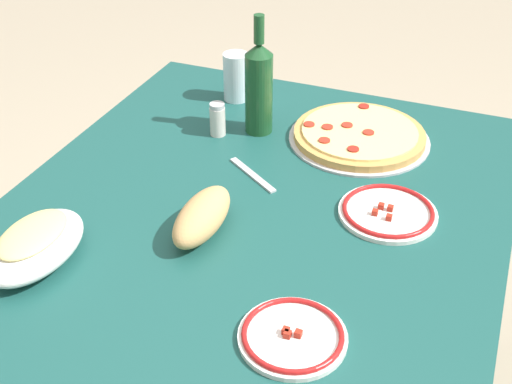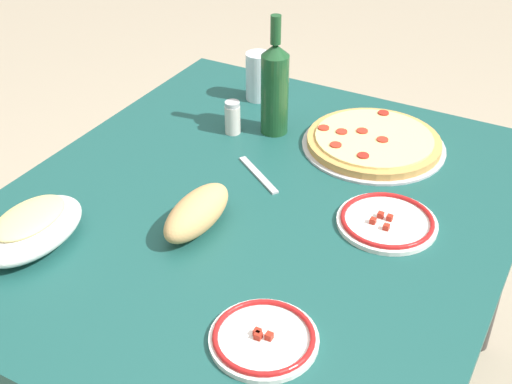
% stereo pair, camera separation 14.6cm
% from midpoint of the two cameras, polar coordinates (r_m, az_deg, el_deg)
% --- Properties ---
extents(dining_table, '(1.23, 1.07, 0.72)m').
position_cam_midpoint_polar(dining_table, '(1.55, 2.72, -4.27)').
color(dining_table, '#194C47').
rests_on(dining_table, ground).
extents(pepperoni_pizza, '(0.35, 0.35, 0.03)m').
position_cam_midpoint_polar(pepperoni_pizza, '(1.72, 12.28, 4.06)').
color(pepperoni_pizza, '#B7B7BC').
rests_on(pepperoni_pizza, dining_table).
extents(baked_pasta_dish, '(0.24, 0.15, 0.08)m').
position_cam_midpoint_polar(baked_pasta_dish, '(1.39, -15.52, -2.99)').
color(baked_pasta_dish, white).
rests_on(baked_pasta_dish, dining_table).
extents(wine_bottle, '(0.07, 0.07, 0.31)m').
position_cam_midpoint_polar(wine_bottle, '(1.70, 4.08, 8.74)').
color(wine_bottle, '#194723').
rests_on(wine_bottle, dining_table).
extents(water_glass, '(0.07, 0.07, 0.13)m').
position_cam_midpoint_polar(water_glass, '(1.89, 2.44, 9.62)').
color(water_glass, silver).
rests_on(water_glass, dining_table).
extents(side_plate_near, '(0.19, 0.19, 0.02)m').
position_cam_midpoint_polar(side_plate_near, '(1.17, 4.33, -12.27)').
color(side_plate_near, white).
rests_on(side_plate_near, dining_table).
extents(side_plate_far, '(0.21, 0.21, 0.02)m').
position_cam_midpoint_polar(side_plate_far, '(1.45, 13.80, -2.50)').
color(side_plate_far, white).
rests_on(side_plate_far, dining_table).
extents(bread_loaf, '(0.20, 0.09, 0.08)m').
position_cam_midpoint_polar(bread_loaf, '(1.39, -1.98, -1.82)').
color(bread_loaf, tan).
rests_on(bread_loaf, dining_table).
extents(spice_shaker, '(0.04, 0.04, 0.09)m').
position_cam_midpoint_polar(spice_shaker, '(1.73, 0.45, 6.20)').
color(spice_shaker, silver).
rests_on(spice_shaker, dining_table).
extents(fork_right, '(0.11, 0.15, 0.00)m').
position_cam_midpoint_polar(fork_right, '(1.57, 2.86, 1.38)').
color(fork_right, '#B7B7BC').
rests_on(fork_right, dining_table).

